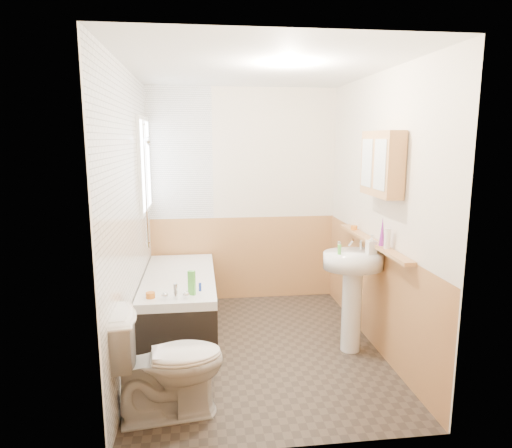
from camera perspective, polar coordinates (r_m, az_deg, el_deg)
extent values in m
plane|color=#2D2620|center=(4.40, 0.25, -15.26)|extent=(2.80, 2.80, 0.00)
plane|color=white|center=(4.00, 0.28, 18.96)|extent=(2.80, 2.80, 0.00)
cube|color=beige|center=(5.40, -1.66, 3.49)|extent=(2.20, 0.02, 2.50)
cube|color=beige|center=(2.65, 4.19, -4.04)|extent=(2.20, 0.02, 2.50)
cube|color=beige|center=(4.03, -15.60, 0.65)|extent=(0.02, 2.80, 2.50)
cube|color=beige|center=(4.30, 15.11, 1.28)|extent=(0.02, 2.80, 2.50)
cube|color=tan|center=(4.47, 14.38, -8.25)|extent=(0.01, 2.80, 1.00)
cube|color=tan|center=(2.95, 3.90, -18.17)|extent=(2.20, 0.01, 1.00)
cube|color=tan|center=(5.52, -1.60, -4.29)|extent=(2.20, 0.01, 1.00)
cube|color=white|center=(4.02, -15.29, 0.66)|extent=(0.01, 2.80, 2.50)
cube|color=white|center=(5.32, -9.55, 8.64)|extent=(0.75, 0.01, 1.50)
cube|color=white|center=(4.91, -13.72, 7.17)|extent=(0.03, 0.79, 0.99)
cube|color=white|center=(4.91, -13.58, 7.18)|extent=(0.01, 0.70, 0.90)
cube|color=white|center=(4.91, -13.57, 7.18)|extent=(0.01, 0.04, 0.90)
cube|color=black|center=(4.77, -9.47, -10.07)|extent=(0.70, 1.62, 0.49)
cube|color=white|center=(4.67, -9.57, -6.78)|extent=(0.70, 1.62, 0.08)
cube|color=white|center=(4.68, -9.57, -6.89)|extent=(0.56, 1.48, 0.04)
cylinder|color=silver|center=(3.96, -10.04, -8.32)|extent=(0.04, 0.04, 0.14)
sphere|color=silver|center=(3.98, -11.33, -8.74)|extent=(0.06, 0.06, 0.06)
sphere|color=silver|center=(3.97, -8.71, -8.70)|extent=(0.06, 0.06, 0.06)
cylinder|color=silver|center=(4.74, -13.68, 4.79)|extent=(0.02, 0.02, 1.30)
cylinder|color=silver|center=(4.84, -13.38, -2.23)|extent=(0.05, 0.05, 0.02)
cylinder|color=silver|center=(4.72, -14.01, 11.99)|extent=(0.05, 0.05, 0.02)
cylinder|color=silver|center=(4.72, -13.30, 10.04)|extent=(0.07, 0.09, 0.09)
imported|color=white|center=(3.36, -11.09, -16.67)|extent=(0.85, 0.55, 0.78)
cylinder|color=white|center=(4.31, 11.83, -10.63)|extent=(0.18, 0.18, 0.75)
ellipsoid|color=white|center=(4.16, 12.08, -4.49)|extent=(0.54, 0.44, 0.15)
cylinder|color=silver|center=(4.20, 10.34, -2.68)|extent=(0.03, 0.03, 0.08)
cylinder|color=silver|center=(4.26, 13.01, -2.58)|extent=(0.03, 0.03, 0.08)
cylinder|color=silver|center=(4.20, 11.79, -2.28)|extent=(0.02, 0.11, 0.09)
cube|color=tan|center=(4.28, 14.28, -2.15)|extent=(0.10, 1.56, 0.03)
cube|color=tan|center=(3.99, 15.46, 7.27)|extent=(0.15, 0.60, 0.54)
cube|color=silver|center=(3.83, 15.25, 7.15)|extent=(0.01, 0.23, 0.41)
cube|color=silver|center=(4.10, 13.71, 7.43)|extent=(0.01, 0.23, 0.41)
cylinder|color=silver|center=(3.96, 16.08, -1.77)|extent=(0.07, 0.07, 0.17)
cone|color=purple|center=(4.05, 15.50, -0.88)|extent=(0.06, 0.06, 0.25)
cylinder|color=orange|center=(4.72, 12.16, -0.43)|extent=(0.08, 0.08, 0.04)
imported|color=silver|center=(4.12, 14.20, -3.10)|extent=(0.09, 0.18, 0.08)
cylinder|color=#59C647|center=(4.05, 10.38, -3.16)|extent=(0.03, 0.03, 0.09)
cube|color=#59C647|center=(4.05, -8.04, -7.30)|extent=(0.07, 0.06, 0.22)
cylinder|color=orange|center=(4.06, -13.06, -8.67)|extent=(0.09, 0.09, 0.05)
cylinder|color=#19339E|center=(4.15, -7.01, -7.83)|extent=(0.03, 0.03, 0.07)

